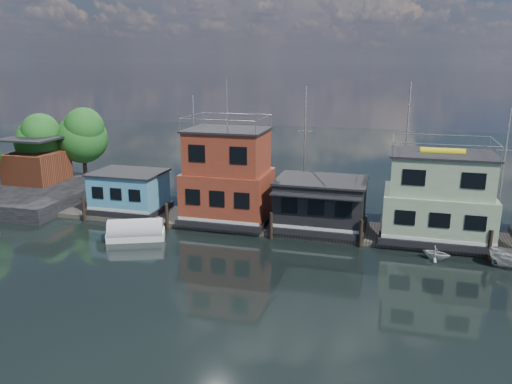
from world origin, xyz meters
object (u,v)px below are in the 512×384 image
(dinghy_white, at_px, (436,253))
(tarp_runabout, at_px, (136,231))
(houseboat_red, at_px, (228,178))
(houseboat_green, at_px, (438,198))
(houseboat_blue, at_px, (129,191))
(houseboat_dark, at_px, (321,204))

(dinghy_white, bearing_deg, tarp_runabout, 111.73)
(houseboat_red, distance_m, houseboat_green, 17.01)
(houseboat_blue, distance_m, houseboat_red, 9.69)
(houseboat_blue, distance_m, houseboat_dark, 17.50)
(houseboat_blue, height_order, houseboat_green, houseboat_green)
(houseboat_dark, bearing_deg, tarp_runabout, -157.15)
(houseboat_blue, relative_size, houseboat_green, 0.76)
(houseboat_blue, height_order, tarp_runabout, houseboat_blue)
(dinghy_white, bearing_deg, houseboat_green, 14.83)
(houseboat_red, distance_m, houseboat_dark, 8.18)
(houseboat_green, bearing_deg, dinghy_white, -91.85)
(houseboat_blue, xyz_separation_m, dinghy_white, (26.38, -3.82, -1.69))
(houseboat_red, distance_m, dinghy_white, 17.67)
(houseboat_dark, bearing_deg, dinghy_white, -23.20)
(houseboat_green, bearing_deg, houseboat_red, -180.00)
(houseboat_red, bearing_deg, houseboat_dark, -0.14)
(houseboat_red, height_order, dinghy_white, houseboat_red)
(houseboat_blue, xyz_separation_m, houseboat_green, (26.50, 0.00, 1.34))
(houseboat_blue, distance_m, houseboat_green, 26.53)
(houseboat_red, relative_size, houseboat_green, 1.41)
(houseboat_blue, relative_size, dinghy_white, 3.30)
(houseboat_blue, distance_m, tarp_runabout, 7.08)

